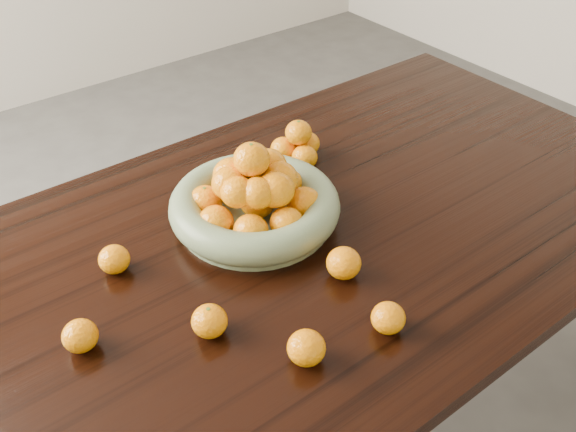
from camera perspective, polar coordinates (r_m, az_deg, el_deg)
dining_table at (r=1.43m, az=-0.74°, el=-5.12°), size 2.00×1.00×0.75m
fruit_bowl at (r=1.40m, az=-2.97°, el=1.38°), size 0.38×0.38×0.20m
orange_pyramid at (r=1.62m, az=0.92°, el=6.30°), size 0.13×0.13×0.11m
loose_orange_0 at (r=1.17m, az=-7.00°, el=-9.26°), size 0.07×0.07×0.06m
loose_orange_1 at (r=1.12m, az=1.64°, el=-11.63°), size 0.07×0.07×0.06m
loose_orange_2 at (r=1.19m, az=8.90°, el=-8.94°), size 0.06×0.06×0.06m
loose_orange_3 at (r=1.20m, az=-17.99°, el=-10.10°), size 0.06×0.06×0.06m
loose_orange_4 at (r=1.28m, az=4.97°, el=-4.19°), size 0.07×0.07×0.07m
loose_orange_5 at (r=1.34m, az=-15.20°, el=-3.74°), size 0.06×0.06×0.06m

